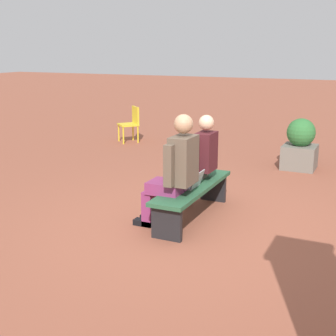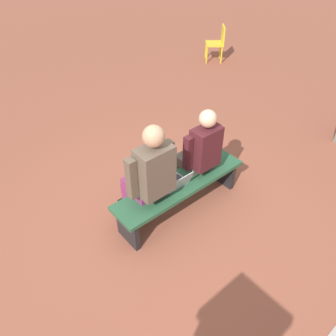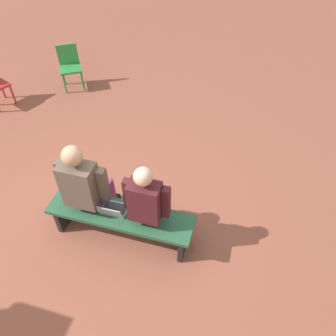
% 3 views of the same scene
% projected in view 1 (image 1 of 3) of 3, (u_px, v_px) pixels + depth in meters
% --- Properties ---
extents(ground_plane, '(60.00, 60.00, 0.00)m').
position_uv_depth(ground_plane, '(191.00, 226.00, 5.88)').
color(ground_plane, brown).
extents(bench, '(1.80, 0.44, 0.45)m').
position_uv_depth(bench, '(193.00, 192.00, 6.10)').
color(bench, '#285638').
rests_on(bench, ground).
extents(person_student, '(0.53, 0.67, 1.32)m').
position_uv_depth(person_student, '(198.00, 160.00, 6.34)').
color(person_student, '#4C473D').
rests_on(person_student, ground).
extents(person_adult, '(0.59, 0.75, 1.43)m').
position_uv_depth(person_adult, '(175.00, 169.00, 5.66)').
color(person_adult, '#7F2D5B').
rests_on(person_adult, ground).
extents(laptop, '(0.32, 0.29, 0.21)m').
position_uv_depth(laptop, '(191.00, 183.00, 5.98)').
color(laptop, '#9EA0A5').
rests_on(laptop, bench).
extents(plastic_chair_by_pillar, '(0.59, 0.59, 0.84)m').
position_uv_depth(plastic_chair_by_pillar, '(131.00, 122.00, 11.08)').
color(plastic_chair_by_pillar, gold).
rests_on(plastic_chair_by_pillar, ground).
extents(planter, '(0.60, 0.60, 0.94)m').
position_uv_depth(planter, '(300.00, 146.00, 8.61)').
color(planter, '#6B665B').
rests_on(planter, ground).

